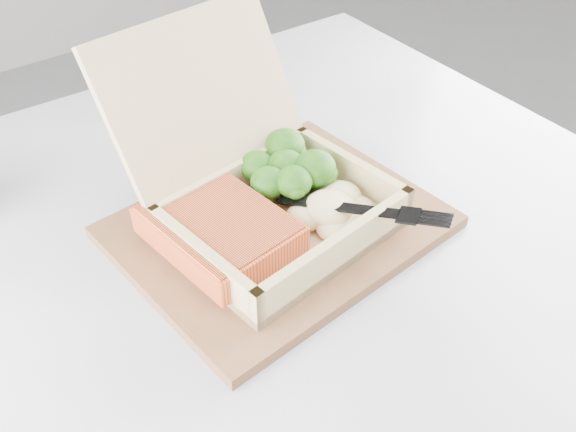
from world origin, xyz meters
TOP-DOWN VIEW (x-y plane):
  - floor at (0.00, 0.00)m, footprint 4.00×4.00m
  - cafe_table at (-0.67, -0.10)m, footprint 0.87×0.87m
  - serving_tray at (-0.65, -0.07)m, footprint 0.32×0.27m
  - takeout_container at (-0.66, -0.05)m, footprint 0.23×0.26m
  - salmon_fillet at (-0.72, -0.07)m, footprint 0.12×0.15m
  - broccoli_pile at (-0.62, -0.04)m, footprint 0.11×0.11m
  - mashed_potatoes at (-0.62, -0.11)m, footprint 0.08×0.07m
  - plastic_fork at (-0.63, -0.10)m, footprint 0.11×0.16m
  - receipt at (-0.62, 0.11)m, footprint 0.09×0.14m

SIDE VIEW (x-z plane):
  - floor at x=0.00m, z-range 0.00..0.00m
  - cafe_table at x=-0.67m, z-range 0.18..0.93m
  - receipt at x=-0.62m, z-range 0.75..0.75m
  - serving_tray at x=-0.65m, z-range 0.75..0.76m
  - salmon_fillet at x=-0.72m, z-range 0.77..0.80m
  - mashed_potatoes at x=-0.62m, z-range 0.77..0.80m
  - broccoli_pile at x=-0.62m, z-range 0.77..0.81m
  - plastic_fork at x=-0.63m, z-range 0.78..0.80m
  - takeout_container at x=-0.66m, z-range 0.71..0.89m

